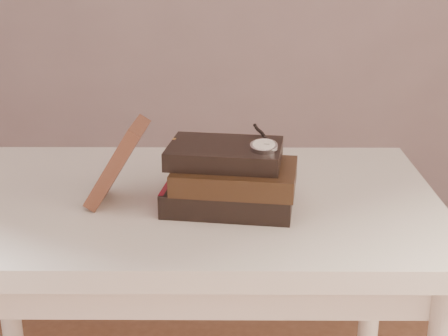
{
  "coord_description": "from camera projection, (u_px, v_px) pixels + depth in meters",
  "views": [
    {
      "loc": [
        0.09,
        -0.83,
        1.23
      ],
      "look_at": [
        0.09,
        0.3,
        0.82
      ],
      "focal_mm": 52.84,
      "sensor_mm": 36.0,
      "label": 1
    }
  ],
  "objects": [
    {
      "name": "book_stack",
      "position": [
        230.0,
        179.0,
        1.2
      ],
      "size": [
        0.25,
        0.19,
        0.12
      ],
      "color": "black",
      "rests_on": "table"
    },
    {
      "name": "journal",
      "position": [
        118.0,
        162.0,
        1.21
      ],
      "size": [
        0.12,
        0.11,
        0.16
      ],
      "primitive_type": "cube",
      "rotation": [
        0.0,
        0.56,
        -0.07
      ],
      "color": "#422319",
      "rests_on": "table"
    },
    {
      "name": "eyeglasses",
      "position": [
        193.0,
        157.0,
        1.28
      ],
      "size": [
        0.11,
        0.12,
        0.05
      ],
      "color": "silver",
      "rests_on": "book_stack"
    },
    {
      "name": "pocket_watch",
      "position": [
        264.0,
        145.0,
        1.16
      ],
      "size": [
        0.05,
        0.15,
        0.02
      ],
      "color": "silver",
      "rests_on": "book_stack"
    },
    {
      "name": "table",
      "position": [
        180.0,
        239.0,
        1.3
      ],
      "size": [
        1.0,
        0.6,
        0.75
      ],
      "color": "beige",
      "rests_on": "ground"
    }
  ]
}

